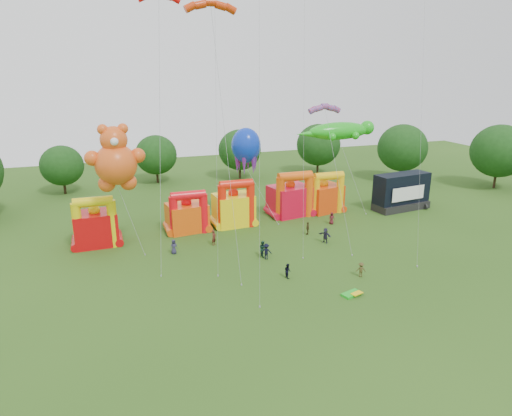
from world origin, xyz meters
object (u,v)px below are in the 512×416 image
object	(u,v)px
teddy_bear_kite	(119,173)
octopus_kite	(255,175)
bouncy_castle_2	(234,207)
spectator_4	(308,228)
stage_trailer	(401,192)
bouncy_castle_0	(96,226)
gecko_kite	(347,157)
spectator_0	(174,247)

from	to	relation	value
teddy_bear_kite	octopus_kite	world-z (taller)	teddy_bear_kite
bouncy_castle_2	spectator_4	xyz separation A→B (m)	(8.02, -6.77, -1.70)
stage_trailer	octopus_kite	world-z (taller)	octopus_kite
bouncy_castle_0	stage_trailer	distance (m)	44.54
stage_trailer	spectator_4	distance (m)	19.32
stage_trailer	gecko_kite	distance (m)	10.21
teddy_bear_kite	spectator_0	distance (m)	10.54
bouncy_castle_0	spectator_4	world-z (taller)	bouncy_castle_0
stage_trailer	teddy_bear_kite	world-z (taller)	teddy_bear_kite
stage_trailer	octopus_kite	bearing A→B (deg)	174.49
stage_trailer	teddy_bear_kite	distance (m)	42.20
spectator_4	gecko_kite	bearing A→B (deg)	163.83
bouncy_castle_2	spectator_0	xyz separation A→B (m)	(-9.64, -7.47, -1.67)
octopus_kite	spectator_0	size ratio (longest dim) A/B	7.48
bouncy_castle_0	gecko_kite	distance (m)	36.98
bouncy_castle_0	octopus_kite	size ratio (longest dim) A/B	0.49
teddy_bear_kite	octopus_kite	bearing A→B (deg)	18.94
gecko_kite	teddy_bear_kite	bearing A→B (deg)	-167.91
gecko_kite	octopus_kite	size ratio (longest dim) A/B	1.01
teddy_bear_kite	gecko_kite	bearing A→B (deg)	12.09
teddy_bear_kite	gecko_kite	distance (m)	34.07
teddy_bear_kite	spectator_0	bearing A→B (deg)	-21.78
bouncy_castle_0	teddy_bear_kite	xyz separation A→B (m)	(3.12, -3.79, 7.25)
bouncy_castle_0	gecko_kite	size ratio (longest dim) A/B	0.49
gecko_kite	spectator_4	world-z (taller)	gecko_kite
spectator_4	stage_trailer	bearing A→B (deg)	140.74
bouncy_castle_2	octopus_kite	xyz separation A→B (m)	(3.41, 0.97, 4.17)
bouncy_castle_0	spectator_0	world-z (taller)	bouncy_castle_0
teddy_bear_kite	spectator_0	world-z (taller)	teddy_bear_kite
bouncy_castle_0	spectator_4	distance (m)	26.68
stage_trailer	gecko_kite	bearing A→B (deg)	159.55
gecko_kite	spectator_4	distance (m)	15.19
gecko_kite	spectator_4	bearing A→B (deg)	-140.25
spectator_0	gecko_kite	bearing A→B (deg)	5.82
bouncy_castle_0	spectator_0	distance (m)	10.45
spectator_0	bouncy_castle_2	bearing A→B (deg)	25.29
bouncy_castle_0	teddy_bear_kite	size ratio (longest dim) A/B	0.42
teddy_bear_kite	bouncy_castle_0	bearing A→B (deg)	129.48
stage_trailer	octopus_kite	size ratio (longest dim) A/B	0.70
gecko_kite	spectator_0	xyz separation A→B (m)	(-27.94, -9.26, -7.18)
bouncy_castle_0	octopus_kite	world-z (taller)	octopus_kite
bouncy_castle_0	gecko_kite	xyz separation A→B (m)	(36.40, 3.33, 5.60)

